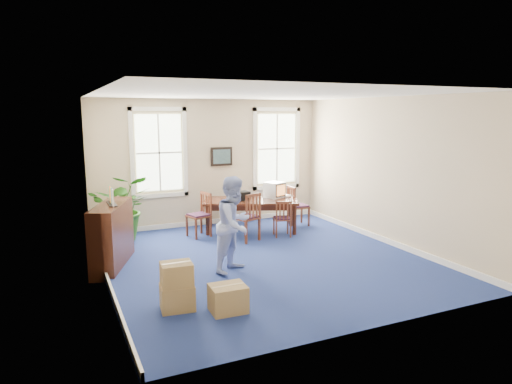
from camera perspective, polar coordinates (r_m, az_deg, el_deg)
name	(u,v)px	position (r m, az deg, el deg)	size (l,w,h in m)	color
floor	(264,259)	(9.11, 0.99, -8.41)	(6.50, 6.50, 0.00)	navy
ceiling	(264,94)	(8.66, 1.05, 12.14)	(6.50, 6.50, 0.00)	white
wall_back	(210,163)	(11.74, -5.79, 3.67)	(6.50, 6.50, 0.00)	#C8B391
wall_front	(373,213)	(6.01, 14.38, -2.52)	(6.50, 6.50, 0.00)	#C8B391
wall_left	(100,190)	(7.95, -18.92, 0.23)	(6.50, 6.50, 0.00)	#C8B391
wall_right	(388,171)	(10.37, 16.19, 2.52)	(6.50, 6.50, 0.00)	#C8B391
baseboard_back	(211,221)	(11.98, -5.61, -3.68)	(6.00, 0.04, 0.12)	white
baseboard_left	(107,279)	(8.34, -18.12, -10.24)	(0.04, 6.50, 0.12)	white
baseboard_right	(384,239)	(10.65, 15.67, -5.73)	(0.04, 6.50, 0.12)	white
window_left	(159,153)	(11.35, -12.03, 4.82)	(1.40, 0.12, 2.20)	white
window_right	(277,149)	(12.43, 2.59, 5.44)	(1.40, 0.12, 2.20)	white
wall_picture	(222,156)	(11.78, -4.33, 4.45)	(0.58, 0.06, 0.48)	black
conference_table	(251,215)	(11.18, -0.64, -2.91)	(2.26, 1.03, 0.77)	#421D11
crt_tv	(274,190)	(11.39, 2.33, 0.28)	(0.42, 0.46, 0.39)	#B7B7BC
game_console	(286,196)	(11.51, 3.80, -0.47)	(0.17, 0.21, 0.05)	white
equipment_bag	(240,196)	(11.03, -1.97, -0.49)	(0.43, 0.28, 0.21)	black
chair_near_left	(246,217)	(10.27, -1.28, -3.10)	(0.50, 0.50, 1.10)	brown
chair_near_right	(282,218)	(10.68, 3.29, -3.27)	(0.39, 0.39, 0.86)	brown
chair_end_left	(198,215)	(10.70, -7.21, -2.87)	(0.46, 0.46, 1.03)	brown
chair_end_right	(299,206)	(11.74, 5.34, -1.71)	(0.46, 0.46, 1.02)	brown
man	(235,224)	(8.27, -2.68, -4.04)	(0.85, 0.66, 1.75)	#9EB2F1
credenza	(112,233)	(9.07, -17.57, -4.88)	(0.45, 1.58, 1.24)	#421D11
brochure_rack	(111,191)	(8.91, -17.69, 0.08)	(0.14, 0.78, 0.34)	#99999E
potted_plant	(123,208)	(10.66, -16.33, -1.88)	(1.37, 1.19, 1.52)	#1C4F10
cardboard_boxes	(188,281)	(7.03, -8.54, -10.94)	(1.31, 1.31, 0.75)	#A58652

